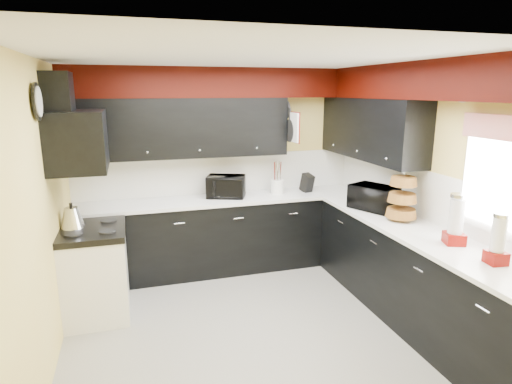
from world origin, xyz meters
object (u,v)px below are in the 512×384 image
utensil_crock (277,186)px  kettle (72,217)px  microwave (374,198)px  knife_block (307,183)px  toaster_oven (226,186)px

utensil_crock → kettle: size_ratio=0.81×
utensil_crock → kettle: (-2.38, -0.68, -0.01)m
microwave → knife_block: bearing=-3.7°
microwave → utensil_crock: (-0.77, 1.02, -0.04)m
microwave → utensil_crock: microwave is taller
microwave → knife_block: (-0.38, 0.99, -0.02)m
microwave → utensil_crock: size_ratio=2.67×
toaster_oven → kettle: 1.84m
toaster_oven → kettle: (-1.71, -0.69, -0.05)m
knife_block → kettle: 2.86m
toaster_oven → utensil_crock: toaster_oven is taller
utensil_crock → toaster_oven: bearing=179.0°
knife_block → toaster_oven: bearing=163.5°
utensil_crock → knife_block: 0.40m
microwave → knife_block: size_ratio=2.07×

